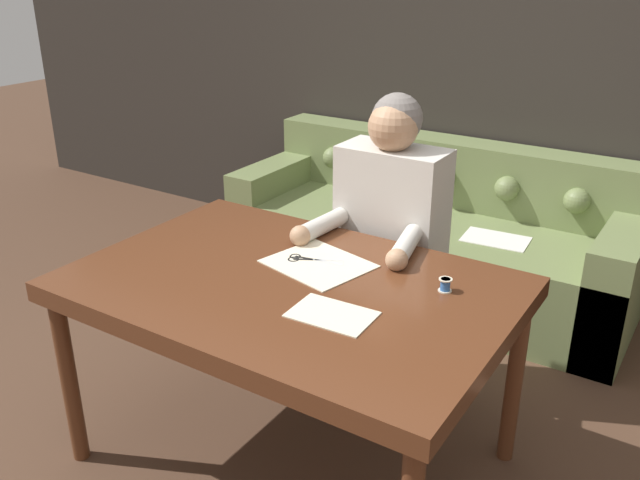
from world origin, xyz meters
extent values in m
plane|color=#4C3323|center=(0.00, 0.00, 0.00)|extent=(16.00, 16.00, 0.00)
cube|color=#2D2823|center=(0.00, 2.09, 1.30)|extent=(8.00, 0.06, 2.60)
cube|color=#562D19|center=(-0.08, 0.09, 0.71)|extent=(1.48, 0.99, 0.07)
cylinder|color=#562D19|center=(-0.75, -0.35, 0.34)|extent=(0.06, 0.06, 0.68)
cylinder|color=#562D19|center=(-0.75, 0.52, 0.34)|extent=(0.06, 0.06, 0.68)
cylinder|color=#562D19|center=(0.60, 0.52, 0.34)|extent=(0.06, 0.06, 0.68)
cube|color=olive|center=(-0.24, 1.63, 0.22)|extent=(2.19, 0.82, 0.44)
cube|color=olive|center=(-0.24, 1.93, 0.62)|extent=(2.19, 0.22, 0.37)
cube|color=olive|center=(-1.24, 1.63, 0.30)|extent=(0.20, 0.82, 0.60)
cube|color=olive|center=(0.75, 1.63, 0.30)|extent=(0.20, 0.82, 0.60)
sphere|color=olive|center=(-0.96, 1.80, 0.62)|extent=(0.13, 0.13, 0.13)
sphere|color=olive|center=(-0.60, 1.80, 0.62)|extent=(0.13, 0.13, 0.13)
sphere|color=olive|center=(-0.24, 1.80, 0.62)|extent=(0.13, 0.13, 0.13)
sphere|color=olive|center=(0.12, 1.80, 0.62)|extent=(0.13, 0.13, 0.13)
sphere|color=olive|center=(0.48, 1.80, 0.62)|extent=(0.13, 0.13, 0.13)
cube|color=white|center=(0.17, 1.52, 0.44)|extent=(0.34, 0.24, 0.00)
cylinder|color=#33281E|center=(-0.02, 0.73, 0.23)|extent=(0.28, 0.28, 0.47)
cube|color=beige|center=(-0.02, 0.73, 0.77)|extent=(0.43, 0.22, 0.60)
sphere|color=tan|center=(-0.02, 0.71, 1.15)|extent=(0.20, 0.20, 0.20)
sphere|color=slate|center=(-0.02, 0.74, 1.18)|extent=(0.20, 0.20, 0.20)
cylinder|color=beige|center=(-0.21, 0.49, 0.78)|extent=(0.09, 0.27, 0.07)
sphere|color=tan|center=(-0.22, 0.36, 0.78)|extent=(0.08, 0.08, 0.08)
cylinder|color=beige|center=(0.16, 0.49, 0.78)|extent=(0.13, 0.28, 0.07)
sphere|color=tan|center=(0.19, 0.36, 0.78)|extent=(0.08, 0.08, 0.08)
cube|color=beige|center=(-0.06, 0.24, 0.75)|extent=(0.40, 0.36, 0.00)
cube|color=beige|center=(0.17, -0.04, 0.75)|extent=(0.26, 0.18, 0.00)
cube|color=silver|center=(-0.05, 0.29, 0.75)|extent=(0.10, 0.07, 0.00)
cube|color=black|center=(-0.13, 0.24, 0.75)|extent=(0.07, 0.05, 0.00)
torus|color=black|center=(-0.16, 0.22, 0.75)|extent=(0.04, 0.04, 0.01)
cube|color=silver|center=(-0.04, 0.27, 0.75)|extent=(0.11, 0.03, 0.00)
cube|color=black|center=(-0.13, 0.25, 0.75)|extent=(0.07, 0.02, 0.00)
torus|color=black|center=(-0.17, 0.25, 0.75)|extent=(0.04, 0.04, 0.01)
cylinder|color=silver|center=(-0.09, 0.26, 0.75)|extent=(0.01, 0.01, 0.01)
cylinder|color=#3366B2|center=(0.40, 0.29, 0.77)|extent=(0.03, 0.03, 0.04)
cylinder|color=beige|center=(0.40, 0.29, 0.79)|extent=(0.04, 0.04, 0.00)
cylinder|color=beige|center=(0.40, 0.29, 0.75)|extent=(0.04, 0.04, 0.00)
camera|label=1|loc=(1.12, -1.58, 1.77)|focal=38.00mm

